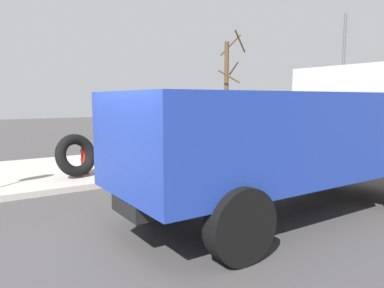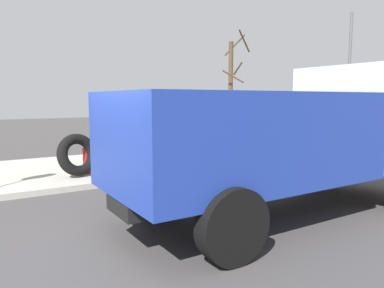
% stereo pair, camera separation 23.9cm
% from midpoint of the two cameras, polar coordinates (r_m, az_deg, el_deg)
% --- Properties ---
extents(ground_plane, '(80.00, 80.00, 0.00)m').
position_cam_midpoint_polar(ground_plane, '(6.00, -5.80, -15.39)').
color(ground_plane, '#423F3F').
extents(sidewalk_curb, '(36.00, 5.00, 0.15)m').
position_cam_midpoint_polar(sidewalk_curb, '(11.95, -19.72, -4.01)').
color(sidewalk_curb, '#ADA89E').
rests_on(sidewalk_curb, ground).
extents(fire_hydrant, '(0.24, 0.55, 0.80)m').
position_cam_midpoint_polar(fire_hydrant, '(10.86, -15.45, -2.25)').
color(fire_hydrant, red).
rests_on(fire_hydrant, sidewalk_curb).
extents(loose_tire, '(1.28, 0.83, 1.21)m').
position_cam_midpoint_polar(loose_tire, '(10.49, -16.77, -1.62)').
color(loose_tire, black).
rests_on(loose_tire, sidewalk_curb).
extents(dump_truck_blue, '(7.01, 2.81, 3.00)m').
position_cam_midpoint_polar(dump_truck_blue, '(7.56, 16.36, 1.66)').
color(dump_truck_blue, '#1E3899').
rests_on(dump_truck_blue, ground).
extents(bare_tree, '(1.45, 1.48, 4.88)m').
position_cam_midpoint_polar(bare_tree, '(15.80, 6.57, 8.12)').
color(bare_tree, '#4C3823').
rests_on(bare_tree, sidewalk_curb).
extents(street_light_pole, '(0.12, 0.12, 5.84)m').
position_cam_midpoint_polar(street_light_pole, '(17.76, 23.56, 9.02)').
color(street_light_pole, '#595B5E').
rests_on(street_light_pole, sidewalk_curb).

